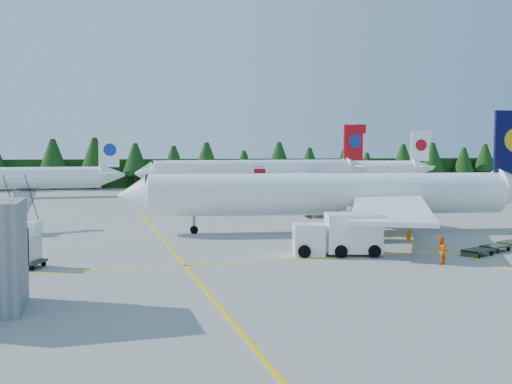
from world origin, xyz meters
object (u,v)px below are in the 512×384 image
object	(u,v)px
service_truck	(337,234)
airstairs	(14,224)
airliner_navy	(323,195)
airliner_red	(252,172)

from	to	relation	value
service_truck	airstairs	bearing A→B (deg)	157.56
airliner_navy	airstairs	size ratio (longest dim) A/B	5.70
airliner_navy	service_truck	size ratio (longest dim) A/B	5.90
airliner_navy	service_truck	distance (m)	12.43
airliner_navy	airliner_red	distance (m)	49.70
airstairs	service_truck	distance (m)	29.86
airliner_red	airstairs	world-z (taller)	airliner_red
airliner_red	airstairs	size ratio (longest dim) A/B	6.35
airliner_red	service_truck	world-z (taller)	airliner_red
airstairs	service_truck	world-z (taller)	airstairs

